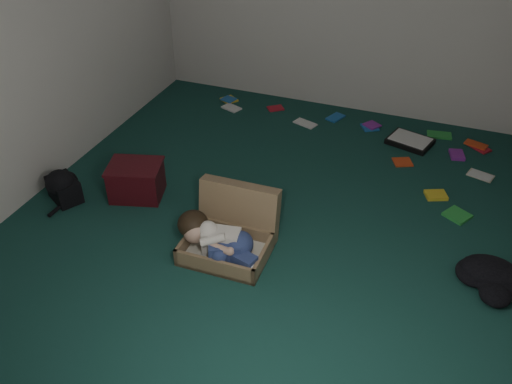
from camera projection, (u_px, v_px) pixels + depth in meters
The scene contains 10 objects.
floor at pixel (262, 216), 4.58m from camera, with size 4.50×4.50×0.00m, color #164038.
wall_front at pixel (64, 285), 2.11m from camera, with size 4.50×4.50×0.00m, color silver.
wall_left at pixel (33, 36), 4.40m from camera, with size 4.50×4.50×0.00m, color silver.
suitcase at pixel (231, 232), 4.19m from camera, with size 0.65×0.64×0.47m.
person at pixel (218, 239), 4.05m from camera, with size 0.70×0.33×0.29m.
maroon_bin at pixel (136, 180), 4.73m from camera, with size 0.54×0.47×0.31m.
backpack at pixel (64, 189), 4.71m from camera, with size 0.38×0.30×0.23m, color black, non-canonical shape.
clothing_pile at pixel (474, 276), 3.88m from camera, with size 0.49×0.40×0.16m, color black, non-canonical shape.
paper_tray at pixel (410, 141), 5.55m from camera, with size 0.50×0.42×0.06m.
book_scatter at pixel (373, 140), 5.60m from camera, with size 3.02×1.61×0.02m.
Camera 1 is at (1.24, -3.39, 2.82)m, focal length 38.00 mm.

